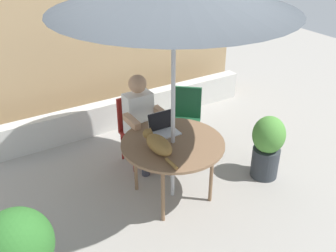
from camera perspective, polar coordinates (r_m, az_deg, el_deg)
The scene contains 10 objects.
ground_plane at distance 4.57m, azimuth 0.66°, elevation -10.05°, with size 14.00×14.00×0.00m, color gray.
fence_back at distance 6.04m, azimuth -11.63°, elevation 10.01°, with size 5.30×0.08×1.95m, color tan.
planter_wall_low at distance 5.84m, azimuth -8.87°, elevation 1.49°, with size 4.77×0.20×0.44m, color beige.
patio_table at distance 4.19m, azimuth 0.71°, elevation -2.99°, with size 1.12×1.12×0.72m.
chair_occupied at distance 4.94m, azimuth -4.77°, elevation 0.19°, with size 0.40×0.40×0.88m.
chair_empty at distance 5.16m, azimuth 2.53°, elevation 1.63°, with size 0.56×0.56×0.88m.
person_seated at distance 4.73m, azimuth -3.98°, elevation 1.22°, with size 0.48×0.48×1.22m.
laptop at distance 4.33m, azimuth -0.76°, elevation -0.09°, with size 0.31×0.26×0.21m.
cat at distance 3.97m, azimuth -1.52°, elevation -2.65°, with size 0.20×0.65×0.17m.
potted_plant_by_chair at distance 4.78m, azimuth 14.43°, elevation -2.78°, with size 0.39×0.39×0.81m.
Camera 1 is at (-1.89, -3.01, 2.88)m, focal length 41.37 mm.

